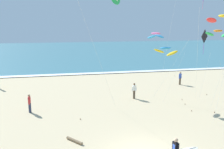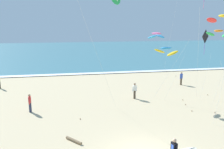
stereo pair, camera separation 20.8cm
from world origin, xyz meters
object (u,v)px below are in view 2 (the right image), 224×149
object	(u,v)px
kite_arc_golden_high	(224,19)
kite_arc_amber_distant	(218,33)
kite_diamond_charcoal_extra	(205,38)
bystander_red_top	(30,103)
kite_arc_rose_mid	(156,36)
bystander_blue_top	(181,78)
kite_arc_cobalt_far	(166,51)
bystander_white_top	(135,91)
driftwood_log	(74,140)
kite_diamond_violet_near	(204,0)

from	to	relation	value
kite_arc_golden_high	kite_arc_amber_distant	size ratio (longest dim) A/B	1.16
kite_arc_golden_high	kite_diamond_charcoal_extra	distance (m)	6.57
kite_arc_amber_distant	bystander_red_top	xyz separation A→B (m)	(-15.72, 1.90, -5.76)
kite_arc_rose_mid	bystander_blue_top	distance (m)	8.69
kite_diamond_charcoal_extra	kite_arc_amber_distant	bearing A→B (deg)	-100.01
kite_arc_cobalt_far	bystander_white_top	size ratio (longest dim) A/B	3.34
kite_diamond_charcoal_extra	kite_arc_golden_high	bearing A→B (deg)	-112.45
kite_arc_rose_mid	bystander_red_top	world-z (taller)	kite_arc_rose_mid
kite_arc_amber_distant	bystander_white_top	distance (m)	9.17
kite_arc_golden_high	bystander_blue_top	distance (m)	13.59
bystander_blue_top	driftwood_log	size ratio (longest dim) A/B	1.18
bystander_red_top	driftwood_log	distance (m)	6.85
kite_arc_rose_mid	kite_arc_amber_distant	bearing A→B (deg)	-41.67
kite_arc_rose_mid	kite_arc_golden_high	xyz separation A→B (m)	(2.08, -6.88, 1.44)
bystander_blue_top	driftwood_log	distance (m)	17.95
kite_arc_cobalt_far	kite_arc_golden_high	xyz separation A→B (m)	(1.78, -5.18, 2.71)
kite_arc_rose_mid	kite_arc_golden_high	bearing A→B (deg)	-73.14
kite_diamond_charcoal_extra	bystander_blue_top	distance (m)	7.55
kite_arc_cobalt_far	bystander_white_top	bearing A→B (deg)	139.48
kite_arc_rose_mid	kite_arc_cobalt_far	bearing A→B (deg)	-79.84
kite_diamond_violet_near	kite_arc_cobalt_far	world-z (taller)	kite_diamond_violet_near
kite_arc_golden_high	bystander_white_top	bearing A→B (deg)	119.63
kite_arc_amber_distant	bystander_blue_top	world-z (taller)	kite_arc_amber_distant
kite_arc_rose_mid	bystander_white_top	distance (m)	5.78
bystander_red_top	driftwood_log	xyz separation A→B (m)	(3.48, -5.86, -0.72)
kite_diamond_violet_near	bystander_white_top	distance (m)	10.57
kite_arc_amber_distant	kite_diamond_charcoal_extra	size ratio (longest dim) A/B	1.01
kite_arc_cobalt_far	bystander_blue_top	distance (m)	8.85
bystander_red_top	kite_arc_cobalt_far	bearing A→B (deg)	0.02
kite_diamond_violet_near	kite_arc_golden_high	world-z (taller)	kite_diamond_violet_near
kite_arc_amber_distant	kite_diamond_charcoal_extra	world-z (taller)	kite_arc_amber_distant
kite_arc_cobalt_far	kite_arc_amber_distant	xyz separation A→B (m)	(3.75, -1.91, 1.60)
kite_arc_rose_mid	kite_arc_cobalt_far	world-z (taller)	kite_arc_rose_mid
kite_diamond_violet_near	bystander_red_top	xyz separation A→B (m)	(-15.67, -0.62, -8.62)
kite_arc_golden_high	kite_diamond_violet_near	bearing A→B (deg)	71.67
kite_arc_cobalt_far	kite_diamond_violet_near	bearing A→B (deg)	9.50
kite_diamond_violet_near	bystander_white_top	bearing A→B (deg)	167.54
kite_arc_golden_high	bystander_red_top	xyz separation A→B (m)	(-13.75, 5.17, -6.87)
kite_arc_cobalt_far	kite_diamond_charcoal_extra	size ratio (longest dim) A/B	0.78
kite_arc_amber_distant	bystander_red_top	world-z (taller)	kite_arc_amber_distant
kite_diamond_violet_near	kite_arc_rose_mid	distance (m)	5.23
bystander_red_top	kite_arc_amber_distant	bearing A→B (deg)	-6.91
bystander_blue_top	driftwood_log	bearing A→B (deg)	-137.93
kite_diamond_violet_near	bystander_white_top	size ratio (longest dim) A/B	6.57
kite_arc_rose_mid	kite_arc_amber_distant	size ratio (longest dim) A/B	0.95
bystander_white_top	kite_arc_cobalt_far	bearing A→B (deg)	-40.52
bystander_blue_top	bystander_red_top	world-z (taller)	same
kite_arc_amber_distant	bystander_blue_top	xyz separation A→B (m)	(1.07, 8.06, -5.76)
kite_arc_amber_distant	bystander_red_top	bearing A→B (deg)	173.09
bystander_blue_top	bystander_red_top	bearing A→B (deg)	-159.86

